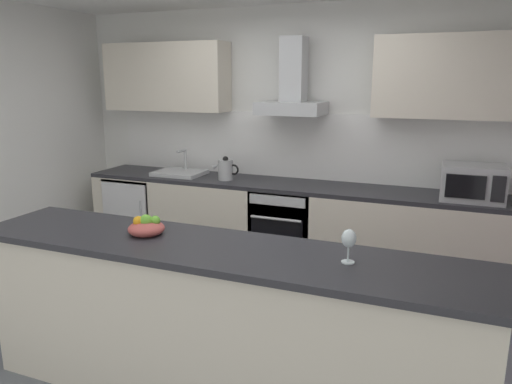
% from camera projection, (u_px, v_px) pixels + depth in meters
% --- Properties ---
extents(ground, '(5.88, 4.68, 0.02)m').
position_uv_depth(ground, '(222.00, 346.00, 3.53)').
color(ground, slate).
extents(wall_back, '(5.88, 0.12, 2.60)m').
position_uv_depth(wall_back, '(301.00, 138.00, 4.95)').
color(wall_back, white).
rests_on(wall_back, ground).
extents(backsplash_tile, '(4.15, 0.02, 0.66)m').
position_uv_depth(backsplash_tile, '(299.00, 146.00, 4.90)').
color(backsplash_tile, white).
extents(counter_back, '(4.30, 0.60, 0.90)m').
position_uv_depth(counter_back, '(288.00, 228.00, 4.80)').
color(counter_back, beige).
rests_on(counter_back, ground).
extents(counter_island, '(3.03, 0.64, 0.98)m').
position_uv_depth(counter_island, '(217.00, 325.00, 2.82)').
color(counter_island, beige).
rests_on(counter_island, ground).
extents(upper_cabinets, '(4.24, 0.32, 0.70)m').
position_uv_depth(upper_cabinets, '(296.00, 77.00, 4.60)').
color(upper_cabinets, beige).
extents(oven, '(0.60, 0.62, 0.80)m').
position_uv_depth(oven, '(286.00, 227.00, 4.78)').
color(oven, slate).
rests_on(oven, ground).
extents(refrigerator, '(0.58, 0.60, 0.85)m').
position_uv_depth(refrigerator, '(141.00, 213.00, 5.41)').
color(refrigerator, white).
rests_on(refrigerator, ground).
extents(microwave, '(0.50, 0.38, 0.30)m').
position_uv_depth(microwave, '(473.00, 183.00, 4.02)').
color(microwave, '#B7BABC').
rests_on(microwave, counter_back).
extents(sink, '(0.50, 0.40, 0.26)m').
position_uv_depth(sink, '(180.00, 172.00, 5.11)').
color(sink, silver).
rests_on(sink, counter_back).
extents(kettle, '(0.29, 0.15, 0.24)m').
position_uv_depth(kettle, '(226.00, 169.00, 4.85)').
color(kettle, '#B7BABC').
rests_on(kettle, counter_back).
extents(range_hood, '(0.62, 0.45, 0.72)m').
position_uv_depth(range_hood, '(293.00, 90.00, 4.59)').
color(range_hood, '#B7BABC').
extents(wine_glass, '(0.08, 0.08, 0.18)m').
position_uv_depth(wine_glass, '(349.00, 240.00, 2.44)').
color(wine_glass, silver).
rests_on(wine_glass, counter_island).
extents(fruit_bowl, '(0.22, 0.22, 0.13)m').
position_uv_depth(fruit_bowl, '(146.00, 227.00, 2.91)').
color(fruit_bowl, '#B24C47').
rests_on(fruit_bowl, counter_island).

